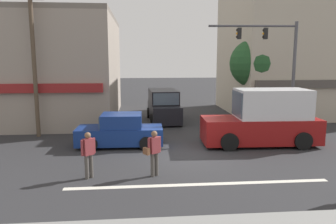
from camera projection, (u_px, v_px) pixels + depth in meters
The scene contains 13 objects.
ground_plane at pixel (185, 155), 14.47m from camera, with size 120.00×120.00×0.00m, color #2B2B2D.
lane_marking_stripe at pixel (199, 184), 11.03m from camera, with size 9.00×0.24×0.01m, color silver.
building_left_block at pixel (16, 68), 23.06m from camera, with size 13.88×11.46×7.16m.
building_right_corner at pixel (304, 51), 25.46m from camera, with size 11.54×9.39×9.66m.
street_tree at pixel (254, 64), 22.15m from camera, with size 3.26×3.26×5.53m.
utility_pole_near_left at pixel (34, 63), 17.27m from camera, with size 1.40×0.22×7.63m.
utility_pole_far_right at pixel (280, 55), 23.77m from camera, with size 1.40×0.22×8.67m.
traffic_light_mast at pixel (277, 59), 18.02m from camera, with size 4.88×0.46×6.20m.
sedan_crossing_rightbound at pixel (120, 132), 15.82m from camera, with size 4.14×1.95×1.58m.
box_truck_crossing_center at pixel (264, 120), 15.97m from camera, with size 5.66×2.38×2.75m.
van_waiting_far at pixel (164, 106), 22.28m from camera, with size 2.19×4.68×2.11m.
pedestrian_mid_crossing at pixel (88, 152), 11.46m from camera, with size 0.45×0.40×1.67m.
pedestrian_far_side at pixel (154, 151), 11.67m from camera, with size 0.66×0.49×1.67m.
Camera 1 is at (-2.01, -13.86, 4.18)m, focal length 35.00 mm.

